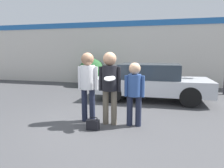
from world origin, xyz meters
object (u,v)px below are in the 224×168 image
(person_right, at_px, (134,89))
(parked_car_near, at_px, (150,82))
(handbag, at_px, (93,124))
(person_left, at_px, (88,80))
(shrub, at_px, (92,72))
(person_middle_with_frisbee, at_px, (110,81))

(person_right, distance_m, parked_car_near, 2.99)
(parked_car_near, relative_size, handbag, 14.39)
(person_left, height_order, parked_car_near, person_left)
(person_right, relative_size, shrub, 1.05)
(person_left, distance_m, handbag, 1.17)
(person_left, xyz_separation_m, person_middle_with_frisbee, (0.62, -0.09, 0.01))
(person_left, height_order, person_right, person_left)
(person_middle_with_frisbee, distance_m, shrub, 6.24)
(parked_car_near, xyz_separation_m, handbag, (-1.15, -3.48, -0.59))
(person_left, relative_size, shrub, 1.21)
(shrub, bearing_deg, person_right, -61.04)
(person_left, distance_m, person_middle_with_frisbee, 0.62)
(handbag, bearing_deg, person_left, 119.82)
(person_middle_with_frisbee, height_order, person_right, person_middle_with_frisbee)
(person_middle_with_frisbee, bearing_deg, person_left, 171.68)
(person_right, bearing_deg, shrub, 118.96)
(person_right, height_order, handbag, person_right)
(person_middle_with_frisbee, bearing_deg, parked_car_near, 74.13)
(handbag, bearing_deg, person_right, 29.14)
(person_right, distance_m, shrub, 6.47)
(person_left, bearing_deg, person_right, -2.20)
(person_middle_with_frisbee, relative_size, person_right, 1.16)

